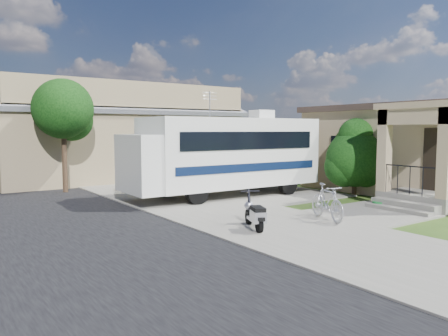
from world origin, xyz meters
TOP-DOWN VIEW (x-y plane):
  - ground at (0.00, 0.00)m, footprint 120.00×120.00m
  - sidewalk_slab at (-1.00, 10.00)m, footprint 4.00×80.00m
  - driveway_slab at (1.50, 4.50)m, footprint 7.00×6.00m
  - walk_slab at (3.00, -1.00)m, footprint 4.00×3.00m
  - house at (8.88, 1.43)m, footprint 9.47×7.80m
  - warehouse at (0.00, 13.97)m, footprint 12.50×8.40m
  - street_tree_a at (-3.70, 9.05)m, footprint 2.44×2.40m
  - street_tree_b at (-3.70, 19.05)m, footprint 2.44×2.40m
  - motorhome at (0.84, 4.33)m, footprint 7.62×2.56m
  - shrub at (5.27, 1.87)m, footprint 2.43×2.32m
  - scooter at (-1.80, -0.70)m, footprint 0.77×1.34m
  - bicycle at (0.51, -0.98)m, footprint 0.96×1.73m
  - garden_hose at (3.59, -0.46)m, footprint 0.41×0.41m

SIDE VIEW (x-z plane):
  - ground at x=0.00m, z-range 0.00..0.00m
  - driveway_slab at x=1.50m, z-range 0.00..0.05m
  - walk_slab at x=3.00m, z-range 0.00..0.05m
  - sidewalk_slab at x=-1.00m, z-range 0.00..0.06m
  - garden_hose at x=3.59m, z-range 0.00..0.18m
  - scooter at x=-1.80m, z-range -0.04..0.88m
  - bicycle at x=0.51m, z-range 0.00..1.00m
  - shrub at x=5.27m, z-range 0.03..3.02m
  - motorhome at x=0.84m, z-range -0.28..3.62m
  - house at x=8.88m, z-range 0.00..3.55m
  - warehouse at x=0.00m, z-range -0.53..4.51m
  - street_tree_a at x=-3.70m, z-range 0.96..5.54m
  - street_tree_b at x=-3.70m, z-range 1.03..5.76m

